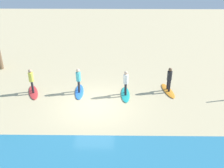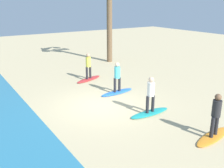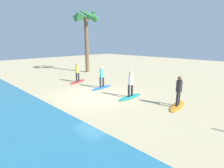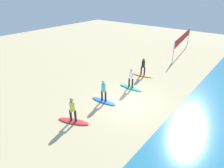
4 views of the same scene
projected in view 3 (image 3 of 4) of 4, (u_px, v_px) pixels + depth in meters
The scene contains 10 objects.
ground_plane at pixel (95, 95), 11.93m from camera, with size 60.00×60.00×0.00m, color #CCB789.
surfboard_orange at pixel (177, 106), 9.86m from camera, with size 2.10×0.56×0.09m, color orange.
surfer_orange at pixel (179, 89), 9.63m from camera, with size 0.32×0.46×1.64m.
surfboard_teal at pixel (130, 97), 11.47m from camera, with size 2.10×0.56×0.09m, color teal.
surfer_teal at pixel (131, 82), 11.24m from camera, with size 0.32×0.46×1.64m.
surfboard_blue at pixel (102, 88), 13.82m from camera, with size 2.10×0.56×0.09m, color blue.
surfer_blue at pixel (102, 75), 13.59m from camera, with size 0.32×0.46×1.64m.
surfboard_red at pixel (78, 82), 15.85m from camera, with size 2.10×0.56×0.09m, color red.
surfer_red at pixel (77, 71), 15.62m from camera, with size 0.32×0.44×1.64m.
palm_tree at pixel (86, 22), 19.88m from camera, with size 2.88×3.03×7.12m.
Camera 3 is at (-8.86, 7.29, 3.53)m, focal length 28.48 mm.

